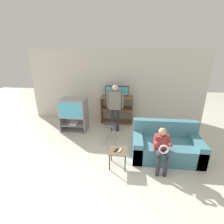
{
  "coord_description": "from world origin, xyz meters",
  "views": [
    {
      "loc": [
        0.53,
        -2.21,
        2.44
      ],
      "look_at": [
        0.06,
        2.0,
        0.9
      ],
      "focal_mm": 26.0,
      "sensor_mm": 36.0,
      "label": 1
    }
  ],
  "objects_px": {
    "folding_stool": "(110,127)",
    "remote_control_white": "(120,150)",
    "couch": "(166,146)",
    "tv_stand": "(74,123)",
    "snack_table": "(118,153)",
    "person_standing_adult": "(115,104)",
    "remote_control_black": "(116,150)",
    "person_seated_child": "(162,146)",
    "television_main": "(74,107)",
    "media_shelf": "(117,109)",
    "television_flat": "(117,92)"
  },
  "relations": [
    {
      "from": "folding_stool",
      "to": "remote_control_white",
      "type": "height_order",
      "value": "folding_stool"
    },
    {
      "from": "remote_control_white",
      "to": "couch",
      "type": "xyz_separation_m",
      "value": [
        1.1,
        0.52,
        -0.13
      ]
    },
    {
      "from": "folding_stool",
      "to": "tv_stand",
      "type": "bearing_deg",
      "value": 151.55
    },
    {
      "from": "snack_table",
      "to": "person_standing_adult",
      "type": "height_order",
      "value": "person_standing_adult"
    },
    {
      "from": "remote_control_white",
      "to": "folding_stool",
      "type": "bearing_deg",
      "value": 128.42
    },
    {
      "from": "remote_control_white",
      "to": "tv_stand",
      "type": "bearing_deg",
      "value": 153.67
    },
    {
      "from": "remote_control_black",
      "to": "person_seated_child",
      "type": "relative_size",
      "value": 0.15
    },
    {
      "from": "folding_stool",
      "to": "couch",
      "type": "height_order",
      "value": "couch"
    },
    {
      "from": "television_main",
      "to": "person_seated_child",
      "type": "relative_size",
      "value": 0.82
    },
    {
      "from": "media_shelf",
      "to": "television_flat",
      "type": "height_order",
      "value": "television_flat"
    },
    {
      "from": "folding_stool",
      "to": "couch",
      "type": "distance_m",
      "value": 1.53
    },
    {
      "from": "television_flat",
      "to": "remote_control_black",
      "type": "bearing_deg",
      "value": -85.36
    },
    {
      "from": "television_main",
      "to": "remote_control_black",
      "type": "relative_size",
      "value": 5.54
    },
    {
      "from": "remote_control_white",
      "to": "person_seated_child",
      "type": "distance_m",
      "value": 0.9
    },
    {
      "from": "tv_stand",
      "to": "person_seated_child",
      "type": "bearing_deg",
      "value": -34.21
    },
    {
      "from": "remote_control_white",
      "to": "person_seated_child",
      "type": "height_order",
      "value": "person_seated_child"
    },
    {
      "from": "folding_stool",
      "to": "person_seated_child",
      "type": "bearing_deg",
      "value": -39.58
    },
    {
      "from": "television_main",
      "to": "remote_control_white",
      "type": "relative_size",
      "value": 5.54
    },
    {
      "from": "folding_stool",
      "to": "television_main",
      "type": "bearing_deg",
      "value": 151.09
    },
    {
      "from": "television_flat",
      "to": "folding_stool",
      "type": "xyz_separation_m",
      "value": [
        -0.04,
        -1.48,
        -0.69
      ]
    },
    {
      "from": "person_seated_child",
      "to": "folding_stool",
      "type": "bearing_deg",
      "value": 140.42
    },
    {
      "from": "media_shelf",
      "to": "person_standing_adult",
      "type": "height_order",
      "value": "person_standing_adult"
    },
    {
      "from": "couch",
      "to": "snack_table",
      "type": "bearing_deg",
      "value": -155.54
    },
    {
      "from": "person_standing_adult",
      "to": "television_main",
      "type": "bearing_deg",
      "value": -177.81
    },
    {
      "from": "remote_control_black",
      "to": "folding_stool",
      "type": "bearing_deg",
      "value": 129.58
    },
    {
      "from": "snack_table",
      "to": "remote_control_white",
      "type": "distance_m",
      "value": 0.08
    },
    {
      "from": "person_standing_adult",
      "to": "folding_stool",
      "type": "bearing_deg",
      "value": -94.18
    },
    {
      "from": "tv_stand",
      "to": "person_standing_adult",
      "type": "distance_m",
      "value": 1.52
    },
    {
      "from": "snack_table",
      "to": "remote_control_black",
      "type": "relative_size",
      "value": 2.79
    },
    {
      "from": "couch",
      "to": "person_seated_child",
      "type": "xyz_separation_m",
      "value": [
        -0.21,
        -0.53,
        0.29
      ]
    },
    {
      "from": "folding_stool",
      "to": "snack_table",
      "type": "distance_m",
      "value": 1.06
    },
    {
      "from": "television_main",
      "to": "couch",
      "type": "xyz_separation_m",
      "value": [
        2.73,
        -1.2,
        -0.51
      ]
    },
    {
      "from": "television_main",
      "to": "person_standing_adult",
      "type": "bearing_deg",
      "value": 2.19
    },
    {
      "from": "television_flat",
      "to": "remote_control_white",
      "type": "distance_m",
      "value": 2.63
    },
    {
      "from": "television_flat",
      "to": "person_standing_adult",
      "type": "xyz_separation_m",
      "value": [
        0.01,
        -0.72,
        -0.24
      ]
    },
    {
      "from": "television_flat",
      "to": "person_standing_adult",
      "type": "height_order",
      "value": "person_standing_adult"
    },
    {
      "from": "television_flat",
      "to": "remote_control_black",
      "type": "distance_m",
      "value": 2.61
    },
    {
      "from": "television_main",
      "to": "person_standing_adult",
      "type": "xyz_separation_m",
      "value": [
        1.35,
        0.05,
        0.14
      ]
    },
    {
      "from": "folding_stool",
      "to": "remote_control_white",
      "type": "relative_size",
      "value": 4.05
    },
    {
      "from": "couch",
      "to": "person_seated_child",
      "type": "distance_m",
      "value": 0.64
    },
    {
      "from": "television_main",
      "to": "person_seated_child",
      "type": "distance_m",
      "value": 3.06
    },
    {
      "from": "folding_stool",
      "to": "snack_table",
      "type": "height_order",
      "value": "folding_stool"
    },
    {
      "from": "television_flat",
      "to": "snack_table",
      "type": "height_order",
      "value": "television_flat"
    },
    {
      "from": "television_main",
      "to": "remote_control_black",
      "type": "bearing_deg",
      "value": -48.16
    },
    {
      "from": "media_shelf",
      "to": "person_standing_adult",
      "type": "relative_size",
      "value": 0.75
    },
    {
      "from": "person_standing_adult",
      "to": "person_seated_child",
      "type": "xyz_separation_m",
      "value": [
        1.17,
        -1.78,
        -0.36
      ]
    },
    {
      "from": "television_flat",
      "to": "remote_control_white",
      "type": "relative_size",
      "value": 5.71
    },
    {
      "from": "television_flat",
      "to": "folding_stool",
      "type": "relative_size",
      "value": 1.41
    },
    {
      "from": "person_seated_child",
      "to": "remote_control_white",
      "type": "bearing_deg",
      "value": 179.89
    },
    {
      "from": "couch",
      "to": "person_standing_adult",
      "type": "bearing_deg",
      "value": 137.86
    }
  ]
}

